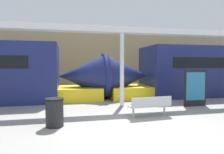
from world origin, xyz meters
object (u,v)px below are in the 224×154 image
object	(u,v)px
train_left	(217,72)
support_column_near	(122,70)
bench_near	(150,105)
trash_bin	(55,112)
poster_board	(195,88)

from	to	relation	value
train_left	support_column_near	size ratio (longest dim) A/B	4.48
bench_near	trash_bin	xyz separation A→B (m)	(-3.43, -0.44, -0.02)
poster_board	support_column_near	world-z (taller)	support_column_near
trash_bin	poster_board	bearing A→B (deg)	16.34
poster_board	train_left	bearing A→B (deg)	39.65
bench_near	trash_bin	world-z (taller)	trash_bin
train_left	bench_near	size ratio (longest dim) A/B	9.26
poster_board	trash_bin	bearing A→B (deg)	-163.66
trash_bin	support_column_near	size ratio (longest dim) A/B	0.26
train_left	poster_board	xyz separation A→B (m)	(-3.91, -3.24, -0.63)
bench_near	support_column_near	xyz separation A→B (m)	(-0.49, 2.25, 1.25)
poster_board	bench_near	bearing A→B (deg)	-153.94
bench_near	trash_bin	size ratio (longest dim) A/B	1.85
train_left	poster_board	bearing A→B (deg)	-140.35
bench_near	trash_bin	bearing A→B (deg)	-177.91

